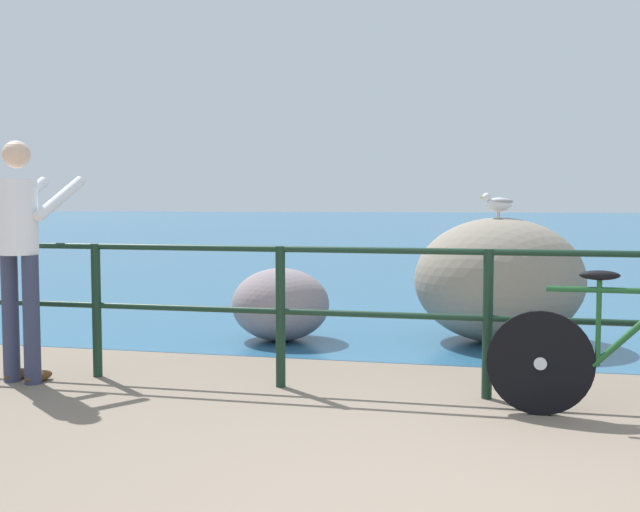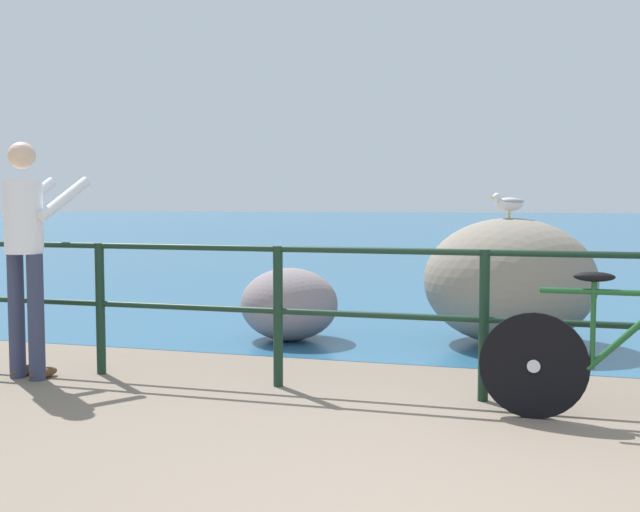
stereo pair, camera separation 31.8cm
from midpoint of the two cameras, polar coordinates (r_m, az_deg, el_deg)
The scene contains 8 objects.
ground_plane at distance 23.11m, azimuth 15.59°, elevation 0.49°, with size 120.00×120.00×0.10m, color #756656.
sea_surface at distance 51.18m, azimuth 15.88°, elevation 2.44°, with size 120.00×90.00×0.01m, color #285B7F.
promenade_railing at distance 5.24m, azimuth 13.91°, elevation -3.69°, with size 8.81×0.07×1.02m.
bicycle at distance 4.97m, azimuth 23.63°, elevation -7.25°, with size 1.70×0.48×0.92m.
person_at_railing at distance 6.06m, azimuth -19.73°, elevation 0.58°, with size 0.52×0.67×1.78m.
breakwater_boulder_main at distance 7.39m, azimuth 15.18°, elevation -1.84°, with size 1.60×1.47×1.19m.
breakwater_boulder_left at distance 7.36m, azimuth -1.08°, elevation -3.63°, with size 0.94×0.91×0.70m.
seagull at distance 7.37m, azimuth 15.17°, elevation 3.85°, with size 0.34×0.20×0.23m.
Camera 2 is at (0.34, -3.03, 1.34)m, focal length 42.75 mm.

